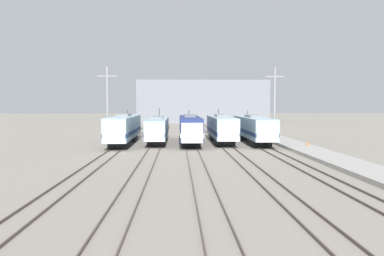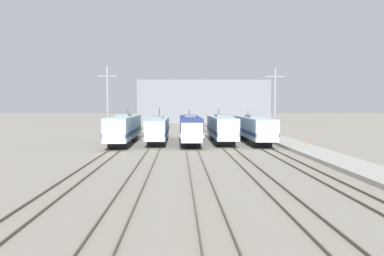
{
  "view_description": "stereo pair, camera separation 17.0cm",
  "coord_description": "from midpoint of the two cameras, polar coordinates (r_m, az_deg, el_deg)",
  "views": [
    {
      "loc": [
        -1.74,
        -46.73,
        5.71
      ],
      "look_at": [
        0.1,
        2.18,
        2.64
      ],
      "focal_mm": 35.0,
      "sensor_mm": 36.0,
      "label": 1
    },
    {
      "loc": [
        -1.57,
        -46.73,
        5.71
      ],
      "look_at": [
        0.1,
        2.18,
        2.64
      ],
      "focal_mm": 35.0,
      "sensor_mm": 36.0,
      "label": 2
    }
  ],
  "objects": [
    {
      "name": "ground_plane",
      "position": [
        47.1,
        0.08,
        -3.37
      ],
      "size": [
        400.0,
        400.0,
        0.0
      ],
      "primitive_type": "plane",
      "color": "gray"
    },
    {
      "name": "rail_pair_far_left",
      "position": [
        47.72,
        -11.45,
        -3.26
      ],
      "size": [
        1.5,
        120.0,
        0.15
      ],
      "color": "#4C4238",
      "rests_on": "ground_plane"
    },
    {
      "name": "rail_pair_center_left",
      "position": [
        47.17,
        -5.73,
        -3.28
      ],
      "size": [
        1.51,
        120.0,
        0.15
      ],
      "color": "#4C4238",
      "rests_on": "ground_plane"
    },
    {
      "name": "rail_pair_center",
      "position": [
        47.1,
        0.08,
        -3.28
      ],
      "size": [
        1.51,
        120.0,
        0.15
      ],
      "color": "#4C4238",
      "rests_on": "ground_plane"
    },
    {
      "name": "rail_pair_center_right",
      "position": [
        47.5,
        5.84,
        -3.24
      ],
      "size": [
        1.51,
        120.0,
        0.15
      ],
      "color": "#4C4238",
      "rests_on": "ground_plane"
    },
    {
      "name": "rail_pair_far_right",
      "position": [
        48.38,
        11.45,
        -3.17
      ],
      "size": [
        1.5,
        120.0,
        0.15
      ],
      "color": "#4C4238",
      "rests_on": "ground_plane"
    },
    {
      "name": "locomotive_far_left",
      "position": [
        54.51,
        -10.25,
        -0.11
      ],
      "size": [
        3.03,
        17.81,
        4.86
      ],
      "color": "#232326",
      "rests_on": "ground_plane"
    },
    {
      "name": "locomotive_center_left",
      "position": [
        56.18,
        -5.12,
        -0.18
      ],
      "size": [
        2.82,
        17.69,
        5.15
      ],
      "color": "#232326",
      "rests_on": "ground_plane"
    },
    {
      "name": "locomotive_center",
      "position": [
        54.64,
        -0.21,
        -0.1
      ],
      "size": [
        2.94,
        18.51,
        4.85
      ],
      "color": "black",
      "rests_on": "ground_plane"
    },
    {
      "name": "locomotive_center_right",
      "position": [
        56.12,
        4.62,
        -0.03
      ],
      "size": [
        3.04,
        17.08,
        5.02
      ],
      "color": "#232326",
      "rests_on": "ground_plane"
    },
    {
      "name": "locomotive_far_right",
      "position": [
        56.58,
        9.45,
        -0.07
      ],
      "size": [
        3.07,
        19.13,
        4.71
      ],
      "color": "#232326",
      "rests_on": "ground_plane"
    },
    {
      "name": "catenary_tower_left",
      "position": [
        56.6,
        -12.64,
        3.6
      ],
      "size": [
        2.8,
        0.37,
        11.23
      ],
      "color": "gray",
      "rests_on": "ground_plane"
    },
    {
      "name": "catenary_tower_right",
      "position": [
        57.46,
        12.56,
        3.6
      ],
      "size": [
        2.8,
        0.37,
        11.23
      ],
      "color": "gray",
      "rests_on": "ground_plane"
    },
    {
      "name": "platform",
      "position": [
        49.6,
        16.53,
        -2.93
      ],
      "size": [
        4.0,
        120.0,
        0.4
      ],
      "color": "#A8A59E",
      "rests_on": "ground_plane"
    },
    {
      "name": "traffic_cone",
      "position": [
        51.1,
        17.28,
        -2.23
      ],
      "size": [
        0.37,
        0.37,
        0.53
      ],
      "color": "orange",
      "rests_on": "platform"
    },
    {
      "name": "depot_building",
      "position": [
        120.57,
        1.76,
        4.04
      ],
      "size": [
        41.25,
        11.03,
        13.32
      ],
      "color": "gray",
      "rests_on": "ground_plane"
    }
  ]
}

